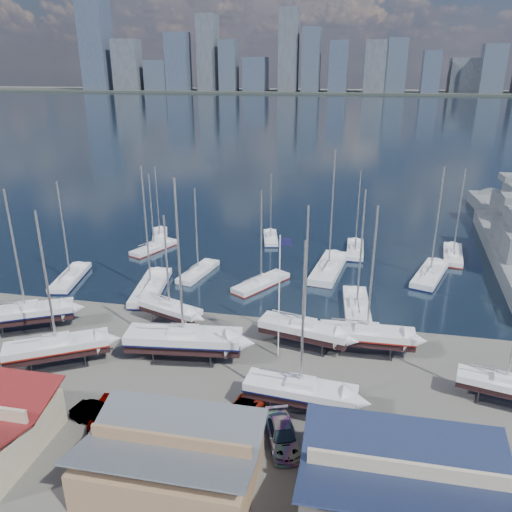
# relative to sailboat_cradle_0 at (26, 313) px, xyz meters

# --- Properties ---
(ground) EXTENTS (1400.00, 1400.00, 0.00)m
(ground) POSITION_rel_sailboat_cradle_0_xyz_m (23.84, -1.93, -2.09)
(ground) COLOR #605E59
(ground) RESTS_ON ground
(water) EXTENTS (1400.00, 600.00, 0.40)m
(water) POSITION_rel_sailboat_cradle_0_xyz_m (23.84, 308.07, -2.24)
(water) COLOR #19243A
(water) RESTS_ON ground
(far_shore) EXTENTS (1400.00, 80.00, 2.20)m
(far_shore) POSITION_rel_sailboat_cradle_0_xyz_m (23.84, 568.07, -0.99)
(far_shore) COLOR #2D332D
(far_shore) RESTS_ON ground
(skyline) EXTENTS (639.14, 43.80, 107.69)m
(skyline) POSITION_rel_sailboat_cradle_0_xyz_m (16.01, 561.83, 37.00)
(skyline) COLOR #475166
(skyline) RESTS_ON far_shore
(shed_grey) EXTENTS (12.60, 8.40, 4.17)m
(shed_grey) POSITION_rel_sailboat_cradle_0_xyz_m (23.84, -17.93, 0.06)
(shed_grey) COLOR #8C6B4C
(shed_grey) RESTS_ON ground
(shed_blue) EXTENTS (13.65, 9.45, 4.71)m
(shed_blue) POSITION_rel_sailboat_cradle_0_xyz_m (39.84, -17.93, 0.33)
(shed_blue) COLOR #BFB293
(shed_blue) RESTS_ON ground
(sailboat_cradle_0) EXTENTS (10.31, 7.22, 16.37)m
(sailboat_cradle_0) POSITION_rel_sailboat_cradle_0_xyz_m (0.00, 0.00, 0.00)
(sailboat_cradle_0) COLOR #2D2D33
(sailboat_cradle_0) RESTS_ON ground
(sailboat_cradle_1) EXTENTS (10.02, 7.37, 16.09)m
(sailboat_cradle_1) POSITION_rel_sailboat_cradle_0_xyz_m (7.49, -5.92, -0.01)
(sailboat_cradle_1) COLOR #2D2D33
(sailboat_cradle_1) RESTS_ON ground
(sailboat_cradle_2) EXTENTS (8.20, 4.75, 13.15)m
(sailboat_cradle_2) POSITION_rel_sailboat_cradle_0_xyz_m (15.41, 4.42, -0.16)
(sailboat_cradle_2) COLOR #2D2D33
(sailboat_cradle_2) RESTS_ON ground
(sailboat_cradle_3) EXTENTS (12.06, 4.59, 18.78)m
(sailboat_cradle_3) POSITION_rel_sailboat_cradle_0_xyz_m (19.41, -2.32, 0.13)
(sailboat_cradle_3) COLOR #2D2D33
(sailboat_cradle_3) RESTS_ON ground
(sailboat_cradle_4) EXTENTS (9.88, 4.69, 15.59)m
(sailboat_cradle_4) POSITION_rel_sailboat_cradle_0_xyz_m (31.10, 2.45, -0.04)
(sailboat_cradle_4) COLOR #2D2D33
(sailboat_cradle_4) RESTS_ON ground
(sailboat_cradle_5) EXTENTS (9.91, 3.59, 15.70)m
(sailboat_cradle_5) POSITION_rel_sailboat_cradle_0_xyz_m (31.96, -8.32, -0.03)
(sailboat_cradle_5) COLOR #2D2D33
(sailboat_cradle_5) RESTS_ON ground
(sailboat_cradle_6) EXTENTS (9.86, 2.89, 15.89)m
(sailboat_cradle_6) POSITION_rel_sailboat_cradle_0_xyz_m (37.61, 2.53, -0.03)
(sailboat_cradle_6) COLOR #2D2D33
(sailboat_cradle_6) RESTS_ON ground
(sailboat_cradle_7) EXTENTS (8.23, 4.02, 13.18)m
(sailboat_cradle_7) POSITION_rel_sailboat_cradle_0_xyz_m (49.47, -3.81, -0.16)
(sailboat_cradle_7) COLOR #2D2D33
(sailboat_cradle_7) RESTS_ON ground
(sailboat_moored_0) EXTENTS (4.51, 10.23, 14.79)m
(sailboat_moored_0) POSITION_rel_sailboat_cradle_0_xyz_m (-2.83, 13.64, -1.78)
(sailboat_moored_0) COLOR black
(sailboat_moored_0) RESTS_ON water
(sailboat_moored_1) EXTENTS (5.76, 9.08, 13.19)m
(sailboat_moored_1) POSITION_rel_sailboat_cradle_0_xyz_m (3.89, 27.74, -1.78)
(sailboat_moored_1) COLOR black
(sailboat_moored_1) RESTS_ON water
(sailboat_moored_2) EXTENTS (5.36, 9.07, 13.23)m
(sailboat_moored_2) POSITION_rel_sailboat_cradle_0_xyz_m (2.61, 33.48, -1.77)
(sailboat_moored_2) COLOR black
(sailboat_moored_2) RESTS_ON water
(sailboat_moored_3) EXTENTS (5.03, 12.12, 17.58)m
(sailboat_moored_3) POSITION_rel_sailboat_cradle_0_xyz_m (9.63, 12.52, -1.78)
(sailboat_moored_3) COLOR black
(sailboat_moored_3) RESTS_ON water
(sailboat_moored_4) EXTENTS (4.14, 9.12, 13.30)m
(sailboat_moored_4) POSITION_rel_sailboat_cradle_0_xyz_m (14.07, 19.29, -1.77)
(sailboat_moored_4) COLOR black
(sailboat_moored_4) RESTS_ON water
(sailboat_moored_5) EXTENTS (3.88, 8.38, 12.10)m
(sailboat_moored_5) POSITION_rel_sailboat_cradle_0_xyz_m (21.72, 36.44, -1.78)
(sailboat_moored_5) COLOR black
(sailboat_moored_5) RESTS_ON water
(sailboat_moored_6) EXTENTS (7.12, 9.30, 13.94)m
(sailboat_moored_6) POSITION_rel_sailboat_cradle_0_xyz_m (23.72, 17.12, -1.78)
(sailboat_moored_6) COLOR black
(sailboat_moored_6) RESTS_ON water
(sailboat_moored_7) EXTENTS (5.17, 12.66, 18.57)m
(sailboat_moored_7) POSITION_rel_sailboat_cradle_0_xyz_m (32.48, 24.03, -1.76)
(sailboat_moored_7) COLOR black
(sailboat_moored_7) RESTS_ON water
(sailboat_moored_8) EXTENTS (2.62, 9.34, 13.96)m
(sailboat_moored_8) POSITION_rel_sailboat_cradle_0_xyz_m (36.14, 33.11, -1.78)
(sailboat_moored_8) COLOR black
(sailboat_moored_8) RESTS_ON water
(sailboat_moored_9) EXTENTS (3.67, 10.73, 15.94)m
(sailboat_moored_9) POSITION_rel_sailboat_cradle_0_xyz_m (36.59, 12.09, -1.77)
(sailboat_moored_9) COLOR black
(sailboat_moored_9) RESTS_ON water
(sailboat_moored_10) EXTENTS (6.65, 11.57, 16.69)m
(sailboat_moored_10) POSITION_rel_sailboat_cradle_0_xyz_m (46.75, 24.64, -1.78)
(sailboat_moored_10) COLOR black
(sailboat_moored_10) RESTS_ON water
(sailboat_moored_11) EXTENTS (4.11, 10.15, 14.74)m
(sailboat_moored_11) POSITION_rel_sailboat_cradle_0_xyz_m (51.24, 33.73, -1.78)
(sailboat_moored_11) COLOR black
(sailboat_moored_11) RESTS_ON water
(car_a) EXTENTS (2.62, 4.80, 1.55)m
(car_a) POSITION_rel_sailboat_cradle_0_xyz_m (15.82, -12.72, -1.32)
(car_a) COLOR gray
(car_a) RESTS_ON ground
(car_b) EXTENTS (5.03, 2.67, 1.58)m
(car_b) POSITION_rel_sailboat_cradle_0_xyz_m (15.55, -13.19, -1.30)
(car_b) COLOR gray
(car_b) RESTS_ON ground
(car_c) EXTENTS (4.15, 5.88, 1.49)m
(car_c) POSITION_rel_sailboat_cradle_0_xyz_m (27.09, -10.70, -1.35)
(car_c) COLOR gray
(car_c) RESTS_ON ground
(car_d) EXTENTS (4.02, 6.09, 1.64)m
(car_d) POSITION_rel_sailboat_cradle_0_xyz_m (31.07, -12.57, -1.27)
(car_d) COLOR gray
(car_d) RESTS_ON ground
(flagpole) EXTENTS (1.16, 0.12, 13.24)m
(flagpole) POSITION_rel_sailboat_cradle_0_xyz_m (28.85, 0.03, 5.62)
(flagpole) COLOR white
(flagpole) RESTS_ON ground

